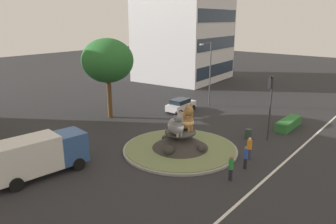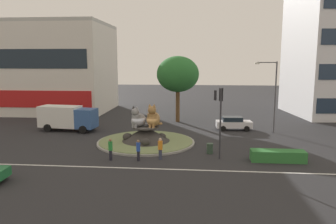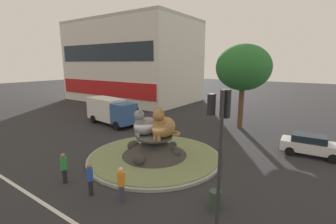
# 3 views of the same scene
# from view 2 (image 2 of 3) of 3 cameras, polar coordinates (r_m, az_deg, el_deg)

# --- Properties ---
(ground_plane) EXTENTS (160.00, 160.00, 0.00)m
(ground_plane) POSITION_cam_2_polar(r_m,az_deg,el_deg) (31.97, -3.90, -5.47)
(ground_plane) COLOR #28282B
(lane_centreline) EXTENTS (112.00, 0.20, 0.01)m
(lane_centreline) POSITION_cam_2_polar(r_m,az_deg,el_deg) (24.77, -6.75, -9.81)
(lane_centreline) COLOR silver
(lane_centreline) RESTS_ON ground
(roundabout_island) EXTENTS (9.55, 9.55, 1.63)m
(roundabout_island) POSITION_cam_2_polar(r_m,az_deg,el_deg) (31.81, -3.93, -4.40)
(roundabout_island) COLOR gray
(roundabout_island) RESTS_ON ground
(cat_statue_grey) EXTENTS (2.03, 2.14, 2.10)m
(cat_statue_grey) POSITION_cam_2_polar(r_m,az_deg,el_deg) (31.42, -5.35, -1.26)
(cat_statue_grey) COLOR gray
(cat_statue_grey) RESTS_ON roundabout_island
(cat_statue_tabby) EXTENTS (1.64, 2.36, 2.31)m
(cat_statue_tabby) POSITION_cam_2_polar(r_m,az_deg,el_deg) (31.42, -2.65, -1.08)
(cat_statue_tabby) COLOR #9E703D
(cat_statue_tabby) RESTS_ON roundabout_island
(traffic_light_mast) EXTENTS (0.75, 0.49, 5.84)m
(traffic_light_mast) POSITION_cam_2_polar(r_m,az_deg,el_deg) (26.29, 9.14, 0.73)
(traffic_light_mast) COLOR #2D2D33
(traffic_light_mast) RESTS_ON ground
(shophouse_block) EXTENTS (22.24, 14.00, 13.90)m
(shophouse_block) POSITION_cam_2_polar(r_m,az_deg,el_deg) (56.25, -21.73, 7.29)
(shophouse_block) COLOR silver
(shophouse_block) RESTS_ON ground
(clipped_hedge_strip) EXTENTS (4.27, 1.20, 0.90)m
(clipped_hedge_strip) POSITION_cam_2_polar(r_m,az_deg,el_deg) (27.49, 18.85, -7.36)
(clipped_hedge_strip) COLOR #2D7033
(clipped_hedge_strip) RESTS_ON ground
(broadleaf_tree_behind_island) EXTENTS (5.51, 5.51, 8.65)m
(broadleaf_tree_behind_island) POSITION_cam_2_polar(r_m,az_deg,el_deg) (42.35, 1.75, 6.67)
(broadleaf_tree_behind_island) COLOR brown
(broadleaf_tree_behind_island) RESTS_ON ground
(streetlight_arm) EXTENTS (2.46, 0.25, 7.94)m
(streetlight_arm) POSITION_cam_2_polar(r_m,az_deg,el_deg) (37.52, 18.08, 3.39)
(streetlight_arm) COLOR #4C4C51
(streetlight_arm) RESTS_ON ground
(pedestrian_orange_shirt) EXTENTS (0.37, 0.37, 1.79)m
(pedestrian_orange_shirt) POSITION_cam_2_polar(r_m,az_deg,el_deg) (26.44, -1.38, -6.40)
(pedestrian_orange_shirt) COLOR #33384C
(pedestrian_orange_shirt) RESTS_ON ground
(pedestrian_blue_shirt) EXTENTS (0.32, 0.32, 1.74)m
(pedestrian_blue_shirt) POSITION_cam_2_polar(r_m,az_deg,el_deg) (26.18, -5.27, -6.62)
(pedestrian_blue_shirt) COLOR black
(pedestrian_blue_shirt) RESTS_ON ground
(pedestrian_green_shirt) EXTENTS (0.34, 0.34, 1.79)m
(pedestrian_green_shirt) POSITION_cam_2_polar(r_m,az_deg,el_deg) (26.62, -10.14, -6.41)
(pedestrian_green_shirt) COLOR black
(pedestrian_green_shirt) RESTS_ON ground
(hatchback_near_shophouse) EXTENTS (4.17, 2.14, 1.56)m
(hatchback_near_shophouse) POSITION_cam_2_polar(r_m,az_deg,el_deg) (38.48, 11.49, -1.92)
(hatchback_near_shophouse) COLOR silver
(hatchback_near_shophouse) RESTS_ON ground
(delivery_box_truck) EXTENTS (6.83, 3.10, 2.86)m
(delivery_box_truck) POSITION_cam_2_polar(r_m,az_deg,el_deg) (38.86, -17.35, -0.88)
(delivery_box_truck) COLOR #335693
(delivery_box_truck) RESTS_ON ground
(litter_bin) EXTENTS (0.56, 0.56, 0.90)m
(litter_bin) POSITION_cam_2_polar(r_m,az_deg,el_deg) (28.42, 7.40, -6.42)
(litter_bin) COLOR #2D4233
(litter_bin) RESTS_ON ground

